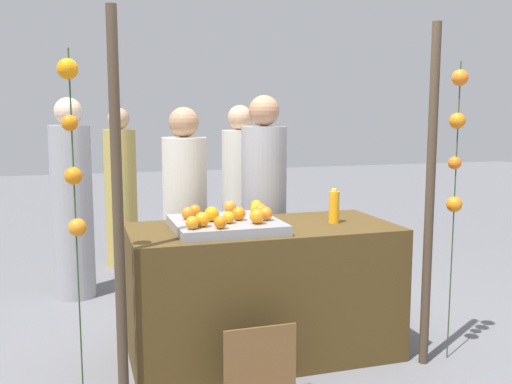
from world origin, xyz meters
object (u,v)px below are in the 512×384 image
Objects in this scene: stall_counter at (263,291)px; chalkboard_sign at (260,366)px; juice_bottle at (334,207)px; orange_0 at (230,207)px; vendor_left at (186,225)px; vendor_right at (264,216)px; orange_1 at (256,210)px.

stall_counter is 3.81× the size of chalkboard_sign.
juice_bottle is 1.17m from chalkboard_sign.
stall_counter is 21.13× the size of orange_0.
orange_0 is 0.05× the size of vendor_left.
vendor_right is at bearing 71.05° from chalkboard_sign.
chalkboard_sign is at bearing -109.40° from stall_counter.
orange_0 is 1.05× the size of orange_1.
vendor_right is (0.60, -0.03, 0.04)m from vendor_left.
orange_0 reaches higher than orange_1.
orange_1 is at bearing 74.36° from chalkboard_sign.
juice_bottle is 0.14× the size of vendor_left.
juice_bottle is (0.48, -0.04, 0.53)m from stall_counter.
stall_counter reaches higher than chalkboard_sign.
orange_1 is at bearing -47.98° from orange_0.
orange_0 is at bearing -66.45° from vendor_left.
stall_counter is 0.85m from vendor_left.
chalkboard_sign is at bearing -140.37° from juice_bottle.
orange_1 is 1.02m from chalkboard_sign.
orange_1 is 0.75m from vendor_left.
orange_1 is at bearing 113.36° from stall_counter.
orange_1 is 0.67m from vendor_right.
orange_1 is at bearing -112.49° from vendor_right.
orange_1 is 0.51m from juice_bottle.
juice_bottle is 0.51× the size of chalkboard_sign.
stall_counter is 0.59m from orange_0.
orange_0 is at bearing 158.88° from juice_bottle.
orange_0 is at bearing 127.37° from stall_counter.
juice_bottle is 0.13× the size of vendor_right.
vendor_left is 0.95× the size of vendor_right.
vendor_right is at bearing 110.04° from juice_bottle.
vendor_left is (-0.21, 0.49, -0.20)m from orange_0.
vendor_right is (-0.25, 0.70, -0.17)m from juice_bottle.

